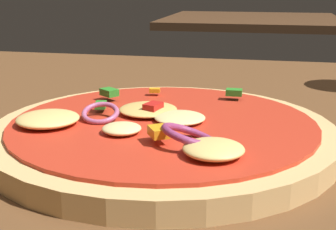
# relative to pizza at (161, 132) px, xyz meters

# --- Properties ---
(dining_table) EXTENTS (1.30, 0.86, 0.03)m
(dining_table) POSITION_rel_pizza_xyz_m (-0.05, 0.03, -0.02)
(dining_table) COLOR brown
(dining_table) RESTS_ON ground
(pizza) EXTENTS (0.29, 0.29, 0.04)m
(pizza) POSITION_rel_pizza_xyz_m (0.00, 0.00, 0.00)
(pizza) COLOR tan
(pizza) RESTS_ON dining_table
(background_table) EXTENTS (0.63, 0.59, 0.03)m
(background_table) POSITION_rel_pizza_xyz_m (0.01, 1.44, -0.02)
(background_table) COLOR #4C301C
(background_table) RESTS_ON ground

